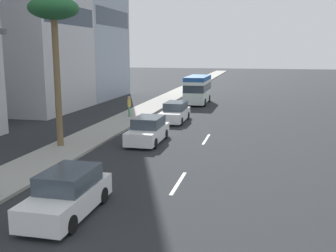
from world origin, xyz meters
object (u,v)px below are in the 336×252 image
at_px(minibus_fourth, 198,89).
at_px(palm_tree, 54,15).
at_px(pedestrian_near_lamp, 129,105).
at_px(car_second, 175,112).
at_px(car_lead, 148,131).
at_px(car_third, 68,194).

xyz_separation_m(minibus_fourth, palm_tree, (-22.31, 5.03, 6.23)).
relative_size(minibus_fourth, pedestrian_near_lamp, 3.44).
bearing_deg(car_second, minibus_fourth, 179.73).
distance_m(minibus_fourth, pedestrian_near_lamp, 11.86).
relative_size(car_lead, palm_tree, 0.52).
xyz_separation_m(car_second, car_third, (-19.91, -0.25, 0.00)).
bearing_deg(car_second, palm_tree, -25.10).
height_order(car_third, minibus_fourth, minibus_fourth).
height_order(car_second, car_third, car_third).
bearing_deg(car_lead, palm_tree, -61.89).
bearing_deg(minibus_fourth, palm_tree, -12.69).
bearing_deg(car_lead, pedestrian_near_lamp, -154.29).
relative_size(car_second, car_third, 1.08).
relative_size(car_lead, car_third, 1.03).
bearing_deg(pedestrian_near_lamp, car_third, -24.09).
bearing_deg(car_third, minibus_fourth, -179.65).
relative_size(car_third, palm_tree, 0.50).
xyz_separation_m(car_lead, car_third, (-11.90, -0.35, -0.01)).
height_order(car_third, palm_tree, palm_tree).
distance_m(car_lead, car_third, 11.90).
distance_m(car_second, car_third, 19.91).
xyz_separation_m(car_second, palm_tree, (-10.61, 4.97, 7.15)).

